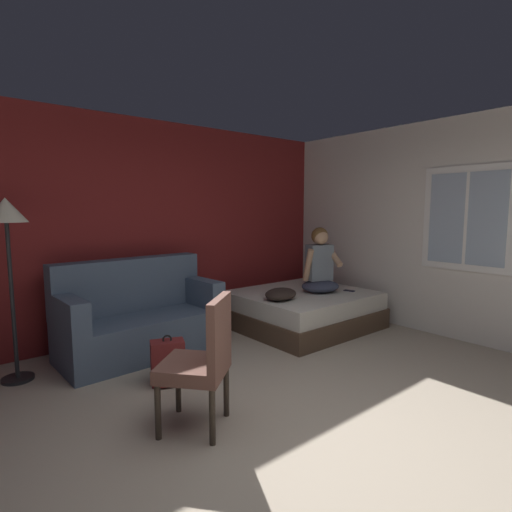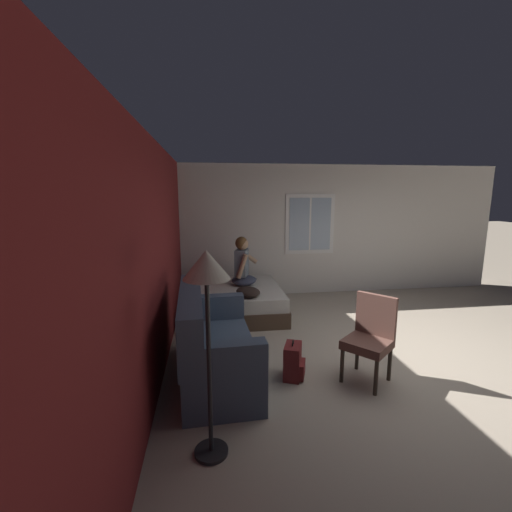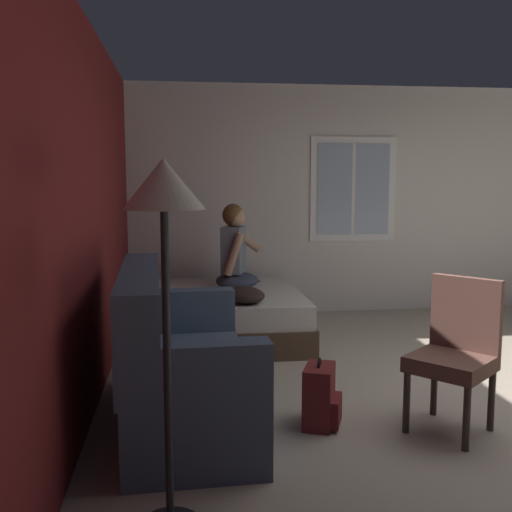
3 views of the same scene
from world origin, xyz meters
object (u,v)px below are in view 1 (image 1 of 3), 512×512
backpack (168,363)px  cell_phone (349,291)px  person_seated (320,266)px  throw_pillow (281,294)px  couch (139,318)px  bed (303,309)px  floor_lamp (7,228)px  side_chair (203,358)px

backpack → cell_phone: cell_phone is taller
backpack → person_seated: bearing=7.9°
throw_pillow → couch: bearing=159.0°
bed → couch: (-2.13, 0.47, 0.16)m
floor_lamp → cell_phone: bearing=-12.5°
side_chair → backpack: size_ratio=2.14×
side_chair → backpack: 0.92m
throw_pillow → cell_phone: throw_pillow is taller
couch → cell_phone: size_ratio=12.04×
person_seated → floor_lamp: bearing=169.9°
side_chair → backpack: (0.15, 0.85, -0.34)m
person_seated → floor_lamp: size_ratio=0.51×
bed → cell_phone: 0.69m
throw_pillow → cell_phone: bearing=-11.4°
person_seated → backpack: person_seated is taller
person_seated → floor_lamp: (-3.50, 0.62, 0.59)m
couch → throw_pillow: (1.59, -0.61, 0.16)m
couch → cell_phone: (2.67, -0.83, 0.09)m
couch → person_seated: size_ratio=1.98×
cell_phone → floor_lamp: (-3.85, 0.85, 0.94)m
couch → person_seated: bearing=-14.5°
couch → floor_lamp: 1.58m
backpack → side_chair: bearing=-99.9°
throw_pillow → floor_lamp: (-2.77, 0.63, 0.88)m
throw_pillow → cell_phone: 1.10m
couch → cell_phone: 2.79m
bed → floor_lamp: size_ratio=1.02×
side_chair → floor_lamp: bearing=116.8°
backpack → floor_lamp: bearing=137.9°
person_seated → cell_phone: person_seated is taller
backpack → cell_phone: bearing=2.2°
bed → couch: 2.19m
cell_phone → backpack: bearing=168.0°
couch → side_chair: 1.81m
cell_phone → floor_lamp: floor_lamp is taller
backpack → bed: bearing=11.7°
couch → floor_lamp: size_ratio=1.02×
bed → floor_lamp: floor_lamp is taller
cell_phone → floor_lamp: bearing=153.3°
person_seated → cell_phone: 0.55m
person_seated → backpack: (-2.44, -0.34, -0.64)m
bed → cell_phone: size_ratio=12.05×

